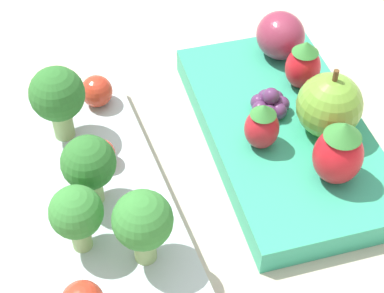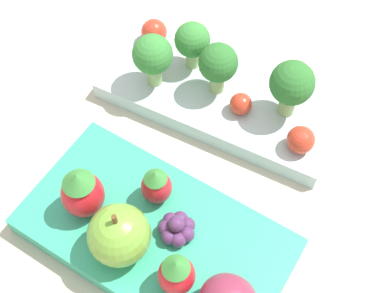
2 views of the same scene
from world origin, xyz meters
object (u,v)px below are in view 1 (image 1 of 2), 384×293
object	(u,v)px
cherry_tomato_0	(97,91)
strawberry_2	(262,126)
bento_box_savoury	(90,203)
grape_cluster	(270,104)
broccoli_floret_2	(143,222)
strawberry_0	(339,152)
broccoli_floret_3	(77,214)
broccoli_floret_0	(89,165)
broccoli_floret_1	(57,96)
cherry_tomato_2	(101,153)
plum	(280,35)
strawberry_1	(303,65)
apple	(328,103)
bento_box_fruit	(284,133)

from	to	relation	value
cherry_tomato_0	strawberry_2	world-z (taller)	strawberry_2
bento_box_savoury	grape_cluster	distance (m)	0.15
broccoli_floret_2	strawberry_0	world-z (taller)	broccoli_floret_2
broccoli_floret_3	bento_box_savoury	bearing A→B (deg)	-15.79
broccoli_floret_3	cherry_tomato_0	size ratio (longest dim) A/B	2.07
broccoli_floret_0	broccoli_floret_1	size ratio (longest dim) A/B	0.91
broccoli_floret_2	cherry_tomato_2	xyz separation A→B (m)	(0.09, 0.01, -0.03)
bento_box_savoury	broccoli_floret_3	bearing A→B (deg)	164.21
cherry_tomato_2	strawberry_2	xyz separation A→B (m)	(-0.02, -0.11, 0.01)
bento_box_savoury	plum	size ratio (longest dim) A/B	5.39
cherry_tomato_0	strawberry_2	xyz separation A→B (m)	(-0.08, -0.10, 0.01)
strawberry_1	grape_cluster	size ratio (longest dim) A/B	1.41
broccoli_floret_2	grape_cluster	distance (m)	0.16
strawberry_0	grape_cluster	world-z (taller)	strawberry_0
cherry_tomato_2	broccoli_floret_2	bearing A→B (deg)	-173.49
cherry_tomato_2	grape_cluster	bearing A→B (deg)	-84.88
broccoli_floret_1	strawberry_2	size ratio (longest dim) A/B	1.56
plum	broccoli_floret_3	bearing A→B (deg)	126.03
grape_cluster	bento_box_savoury	bearing A→B (deg)	104.28
broccoli_floret_1	apple	distance (m)	0.19
bento_box_fruit	apple	xyz separation A→B (m)	(-0.01, -0.02, 0.03)
broccoli_floret_0	broccoli_floret_2	world-z (taller)	broccoli_floret_2
broccoli_floret_2	broccoli_floret_3	size ratio (longest dim) A/B	1.10
broccoli_floret_2	cherry_tomato_0	size ratio (longest dim) A/B	2.28
bento_box_fruit	cherry_tomato_0	size ratio (longest dim) A/B	8.85
cherry_tomato_0	cherry_tomato_2	world-z (taller)	cherry_tomato_0
cherry_tomato_0	apple	world-z (taller)	apple
broccoli_floret_2	bento_box_savoury	bearing A→B (deg)	22.33
cherry_tomato_0	grape_cluster	xyz separation A→B (m)	(-0.05, -0.12, -0.00)
cherry_tomato_0	broccoli_floret_1	bearing A→B (deg)	131.09
broccoli_floret_1	strawberry_1	xyz separation A→B (m)	(-0.00, -0.19, -0.02)
strawberry_1	strawberry_2	world-z (taller)	strawberry_1
bento_box_savoury	plum	bearing A→B (deg)	-61.07
strawberry_0	broccoli_floret_1	bearing A→B (deg)	59.84
plum	grape_cluster	world-z (taller)	plum
strawberry_1	apple	bearing A→B (deg)	176.17
bento_box_savoury	bento_box_fruit	distance (m)	0.16
broccoli_floret_1	broccoli_floret_0	bearing A→B (deg)	-172.63
bento_box_fruit	grape_cluster	size ratio (longest dim) A/B	7.24
broccoli_floret_0	cherry_tomato_2	xyz separation A→B (m)	(0.03, -0.01, -0.02)
apple	plum	world-z (taller)	apple
bento_box_savoury	strawberry_0	distance (m)	0.17
broccoli_floret_0	grape_cluster	size ratio (longest dim) A/B	1.82
apple	strawberry_2	xyz separation A→B (m)	(-0.00, 0.05, -0.01)
bento_box_fruit	strawberry_1	xyz separation A→B (m)	(0.04, -0.03, 0.03)
strawberry_1	strawberry_2	bearing A→B (deg)	133.36
broccoli_floret_2	strawberry_0	size ratio (longest dim) A/B	1.08
broccoli_floret_0	strawberry_2	xyz separation A→B (m)	(0.01, -0.13, -0.01)
bento_box_fruit	grape_cluster	xyz separation A→B (m)	(0.02, 0.01, 0.02)
strawberry_0	strawberry_2	world-z (taller)	strawberry_0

